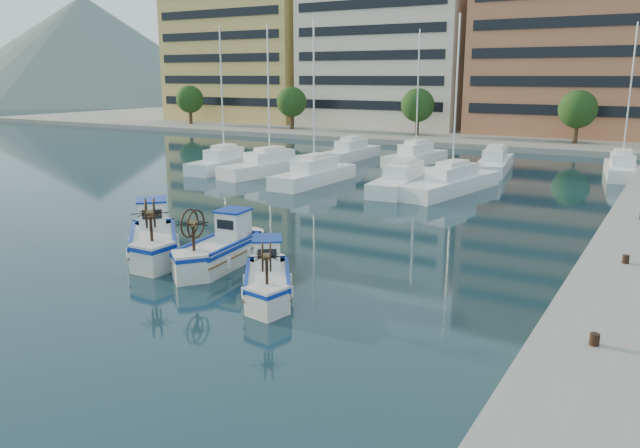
# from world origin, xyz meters

# --- Properties ---
(ground) EXTENTS (300.00, 300.00, 0.00)m
(ground) POSITION_xyz_m (0.00, 0.00, 0.00)
(ground) COLOR #193142
(ground) RESTS_ON ground
(quay) EXTENTS (3.00, 60.00, 1.20)m
(quay) POSITION_xyz_m (13.00, 8.00, 0.60)
(quay) COLOR gray
(quay) RESTS_ON ground
(hill_west) EXTENTS (180.00, 180.00, 60.00)m
(hill_west) POSITION_xyz_m (-140.00, 110.00, 0.00)
(hill_west) COLOR slate
(hill_west) RESTS_ON ground
(yacht_marina) EXTENTS (40.47, 22.71, 11.50)m
(yacht_marina) POSITION_xyz_m (-3.20, 27.66, 0.53)
(yacht_marina) COLOR white
(yacht_marina) RESTS_ON ground
(fishing_boat_a) EXTENTS (4.53, 4.57, 2.95)m
(fishing_boat_a) POSITION_xyz_m (-5.15, 1.12, 0.81)
(fishing_boat_a) COLOR silver
(fishing_boat_a) RESTS_ON ground
(fishing_boat_b) EXTENTS (2.27, 4.50, 2.75)m
(fishing_boat_b) POSITION_xyz_m (-1.73, 1.55, 0.76)
(fishing_boat_b) COLOR silver
(fishing_boat_b) RESTS_ON ground
(fishing_boat_c) EXTENTS (3.41, 3.93, 2.42)m
(fishing_boat_c) POSITION_xyz_m (2.03, -0.46, 0.67)
(fishing_boat_c) COLOR silver
(fishing_boat_c) RESTS_ON ground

